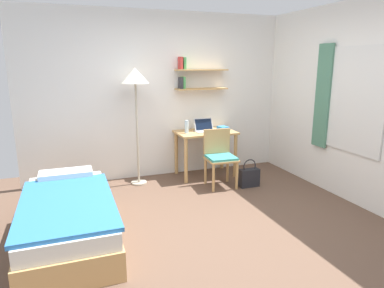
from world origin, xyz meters
The scene contains 11 objects.
ground_plane centered at (0.00, 0.00, 0.00)m, with size 5.28×5.28×0.00m, color brown.
wall_back centered at (0.01, 2.02, 1.31)m, with size 4.40×0.27×2.60m.
wall_right centered at (2.02, 0.02, 1.30)m, with size 0.10×4.40×2.60m.
bed centered at (-1.55, 0.22, 0.24)m, with size 0.89×1.86×0.54m.
desk centered at (0.60, 1.70, 0.59)m, with size 0.94×0.59×0.74m.
desk_chair centered at (0.62, 1.18, 0.47)m, with size 0.46×0.44×0.85m.
standing_lamp centered at (-0.51, 1.68, 1.54)m, with size 0.40×0.40×1.75m.
laptop centered at (0.59, 1.72, 0.79)m, with size 0.32×0.23×0.21m.
water_bottle centered at (0.27, 1.68, 0.84)m, with size 0.06×0.06×0.20m, color silver.
book_stack centered at (0.92, 1.71, 0.77)m, with size 0.17×0.22×0.06m.
handbag centered at (1.01, 0.97, 0.15)m, with size 0.30×0.13×0.42m.
Camera 1 is at (-1.47, -3.31, 1.82)m, focal length 32.04 mm.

